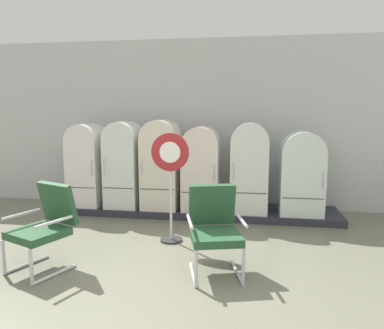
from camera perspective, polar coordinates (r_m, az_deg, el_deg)
The scene contains 12 objects.
ground at distance 4.04m, azimuth -7.13°, elevation -19.70°, with size 12.00×10.00×0.05m, color #6C6C59.
back_wall at distance 7.15m, azimuth 0.82°, elevation 6.35°, with size 11.76×0.12×3.20m.
display_plinth at distance 6.77m, azimuth 0.02°, elevation -7.10°, with size 5.18×0.95×0.12m, color #2A2A36.
refrigerator_0 at distance 7.07m, azimuth -15.89°, elevation 0.38°, with size 0.59×0.71×1.50m.
refrigerator_1 at distance 6.79m, azimuth -10.52°, elevation 0.46°, with size 0.59×0.69×1.55m.
refrigerator_2 at distance 6.61m, azimuth -4.75°, elevation 0.50°, with size 0.64×0.73×1.58m.
refrigerator_3 at distance 6.43m, azimuth 1.43°, elevation -0.25°, with size 0.63×0.61×1.47m.
refrigerator_4 at distance 6.39m, azimuth 8.89°, elevation -0.04°, with size 0.63×0.67×1.54m.
refrigerator_5 at distance 6.44m, azimuth 16.63°, elevation -1.00°, with size 0.71×0.62×1.40m.
armchair_left at distance 4.71m, azimuth -21.79°, elevation -8.42°, with size 0.78×0.84×1.01m.
armchair_right at distance 4.30m, azimuth 3.47°, elevation -9.43°, with size 0.73×0.80×1.01m.
sign_stand at distance 5.20m, azimuth -3.35°, elevation -3.11°, with size 0.54×0.32×1.56m.
Camera 1 is at (1.02, -3.41, 1.88)m, focal length 34.40 mm.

